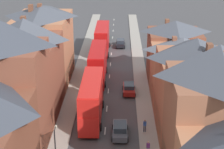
{
  "coord_description": "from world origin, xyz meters",
  "views": [
    {
      "loc": [
        1.75,
        -15.58,
        22.63
      ],
      "look_at": [
        0.52,
        37.78,
        1.97
      ],
      "focal_mm": 60.0,
      "sensor_mm": 36.0,
      "label": 1
    }
  ],
  "objects": [
    {
      "name": "double_decker_bus_mid_street",
      "position": [
        -1.81,
        40.4,
        2.82
      ],
      "size": [
        2.74,
        10.8,
        5.3
      ],
      "color": "#B70F0F",
      "rests_on": "ground"
    },
    {
      "name": "pavement_left",
      "position": [
        -5.1,
        38.0,
        0.07
      ],
      "size": [
        2.2,
        104.0,
        0.14
      ],
      "primitive_type": "cube",
      "color": "gray",
      "rests_on": "ground"
    },
    {
      "name": "car_mid_black",
      "position": [
        3.1,
        35.18,
        0.8
      ],
      "size": [
        1.9,
        4.13,
        1.59
      ],
      "color": "maroon",
      "rests_on": "ground"
    },
    {
      "name": "car_far_grey",
      "position": [
        1.8,
        58.93,
        0.8
      ],
      "size": [
        1.9,
        4.37,
        1.58
      ],
      "color": "black",
      "rests_on": "ground"
    },
    {
      "name": "double_decker_bus_far_approaching",
      "position": [
        -1.81,
        54.85,
        2.82
      ],
      "size": [
        2.74,
        10.8,
        5.3
      ],
      "color": "red",
      "rests_on": "ground"
    },
    {
      "name": "double_decker_bus_lead",
      "position": [
        -1.81,
        26.97,
        2.82
      ],
      "size": [
        2.74,
        10.8,
        5.3
      ],
      "color": "red",
      "rests_on": "ground"
    },
    {
      "name": "terrace_row_right",
      "position": [
        10.18,
        16.08,
        5.55
      ],
      "size": [
        8.0,
        55.43,
        13.66
      ],
      "color": "brown",
      "rests_on": "ground"
    },
    {
      "name": "pedestrian_far_left",
      "position": [
        4.74,
        23.64,
        1.03
      ],
      "size": [
        0.36,
        0.22,
        1.61
      ],
      "color": "#3D4256",
      "rests_on": "pavement_right"
    },
    {
      "name": "car_parked_left_a",
      "position": [
        -1.8,
        65.51,
        0.81
      ],
      "size": [
        1.9,
        4.09,
        1.6
      ],
      "color": "#144728",
      "rests_on": "ground"
    },
    {
      "name": "pavement_right",
      "position": [
        5.1,
        38.0,
        0.07
      ],
      "size": [
        2.2,
        104.0,
        0.14
      ],
      "primitive_type": "cube",
      "color": "gray",
      "rests_on": "ground"
    },
    {
      "name": "pedestrian_mid_right",
      "position": [
        4.81,
        18.83,
        1.03
      ],
      "size": [
        0.36,
        0.22,
        1.61
      ],
      "color": "gray",
      "rests_on": "pavement_right"
    },
    {
      "name": "centre_line_dashes",
      "position": [
        0.0,
        36.0,
        0.01
      ],
      "size": [
        0.14,
        97.8,
        0.01
      ],
      "color": "silver",
      "rests_on": "ground"
    },
    {
      "name": "car_near_silver",
      "position": [
        1.8,
        22.89,
        0.81
      ],
      "size": [
        1.9,
        4.43,
        1.6
      ],
      "color": "#4C515B",
      "rests_on": "ground"
    }
  ]
}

